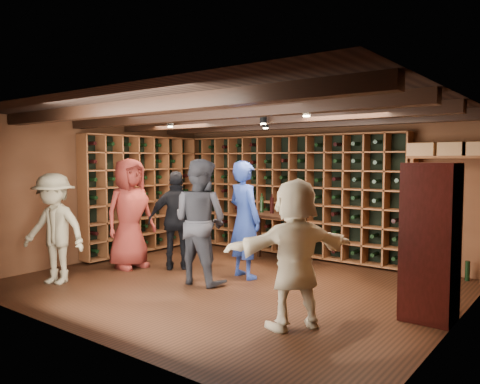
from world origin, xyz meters
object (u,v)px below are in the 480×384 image
Objects in this scene: guest_red_floral at (130,213)px; man_blue_shirt at (245,219)px; display_cabinet at (430,245)px; guest_khaki at (54,229)px; guest_woman_black at (177,220)px; guest_beige at (295,253)px; man_grey_suit at (200,221)px; tasting_table at (272,220)px.

man_blue_shirt is at bearing -66.44° from guest_red_floral.
guest_khaki is (-4.81, -1.69, -0.05)m from display_cabinet.
guest_woman_black is 1.00× the size of guest_beige.
display_cabinet is 1.57m from guest_beige.
man_grey_suit is 2.19m from guest_beige.
man_grey_suit reaches higher than tasting_table.
guest_red_floral reaches higher than tasting_table.
man_grey_suit is 1.12× the size of guest_woman_black.
man_blue_shirt is at bearing -95.42° from guest_beige.
display_cabinet is at bearing -80.46° from guest_red_floral.
tasting_table is (-1.93, 2.48, -0.04)m from guest_beige.
guest_beige reaches higher than tasting_table.
guest_woman_black is at bearing 27.33° from man_blue_shirt.
guest_red_floral is 1.13× the size of guest_woman_black.
tasting_table is at bearing 155.96° from display_cabinet.
guest_beige reaches higher than guest_khaki.
man_blue_shirt is 1.11× the size of guest_woman_black.
man_blue_shirt is 1.11× the size of guest_beige.
man_blue_shirt is 1.23m from guest_woman_black.
display_cabinet is 1.08× the size of guest_beige.
display_cabinet is 4.73m from guest_red_floral.
display_cabinet is at bearing 135.67° from guest_woman_black.
guest_beige is at bearing 156.02° from man_grey_suit.
guest_khaki is (-1.68, -1.31, -0.10)m from man_grey_suit.
tasting_table is at bearing -62.61° from man_blue_shirt.
guest_red_floral is at bearing -68.05° from guest_beige.
man_grey_suit is at bearing 79.91° from man_blue_shirt.
display_cabinet reaches higher than tasting_table.
display_cabinet is 1.08× the size of guest_khaki.
man_blue_shirt reaches higher than display_cabinet.
man_blue_shirt is at bearing 147.03° from guest_woman_black.
guest_woman_black reaches higher than tasting_table.
display_cabinet is 1.43× the size of tasting_table.
guest_red_floral is 2.42m from tasting_table.
man_grey_suit is at bearing -76.38° from guest_beige.
man_blue_shirt is at bearing 174.54° from display_cabinet.
guest_red_floral reaches higher than guest_khaki.
man_blue_shirt is (-2.80, 0.27, 0.04)m from display_cabinet.
display_cabinet is 1.08× the size of guest_woman_black.
guest_red_floral is 0.82m from guest_woman_black.
man_blue_shirt is 0.73m from man_grey_suit.
guest_red_floral is (-1.59, 0.01, 0.01)m from man_grey_suit.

